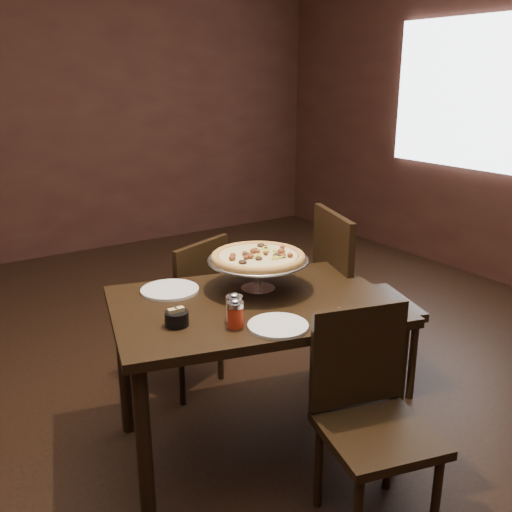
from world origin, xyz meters
TOP-DOWN VIEW (x-y plane):
  - room at (0.06, 0.03)m, footprint 6.04×7.04m
  - dining_table at (0.07, -0.02)m, footprint 1.33×1.06m
  - pizza_stand at (0.17, 0.08)m, footprint 0.45×0.45m
  - parmesan_shaker at (-0.10, -0.15)m, footprint 0.07×0.07m
  - pepper_flake_shaker at (-0.13, -0.20)m, footprint 0.07×0.07m
  - packet_caddy at (-0.31, -0.06)m, footprint 0.09×0.09m
  - napkin_stack at (0.24, -0.36)m, footprint 0.14×0.14m
  - plate_left at (-0.17, 0.28)m, footprint 0.26×0.26m
  - plate_near at (0.01, -0.29)m, footprint 0.23×0.23m
  - serving_spatula at (0.22, -0.07)m, footprint 0.15×0.15m
  - chair_far at (0.08, 0.64)m, footprint 0.51×0.51m
  - chair_near at (0.21, -0.60)m, footprint 0.48×0.48m
  - chair_side at (0.81, 0.14)m, footprint 0.59×0.59m

SIDE VIEW (x-z plane):
  - chair_near at x=0.21m, z-range 0.04..0.87m
  - chair_far at x=0.08m, z-range 0.04..0.89m
  - chair_side at x=0.81m, z-range 0.05..1.04m
  - dining_table at x=0.07m, z-range 0.27..1.00m
  - plate_near at x=0.01m, z-range 0.73..0.74m
  - plate_left at x=-0.17m, z-range 0.73..0.74m
  - napkin_stack at x=0.24m, z-range 0.73..0.75m
  - packet_caddy at x=-0.31m, z-range 0.73..0.80m
  - pepper_flake_shaker at x=-0.13m, z-range 0.73..0.84m
  - parmesan_shaker at x=-0.10m, z-range 0.73..0.85m
  - serving_spatula at x=0.22m, z-range 0.87..0.89m
  - pizza_stand at x=0.17m, z-range 0.79..0.98m
  - room at x=0.06m, z-range -0.02..2.82m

